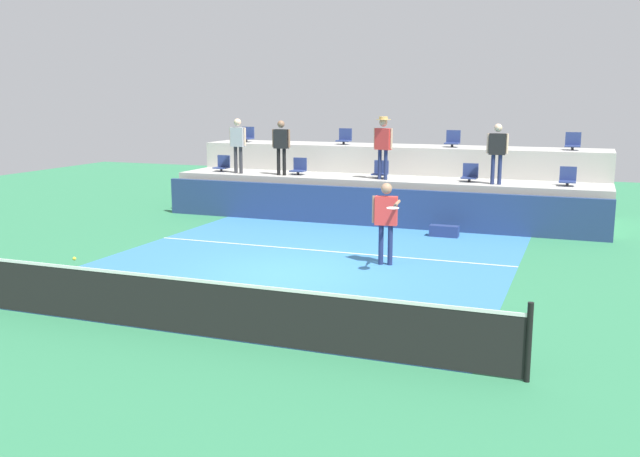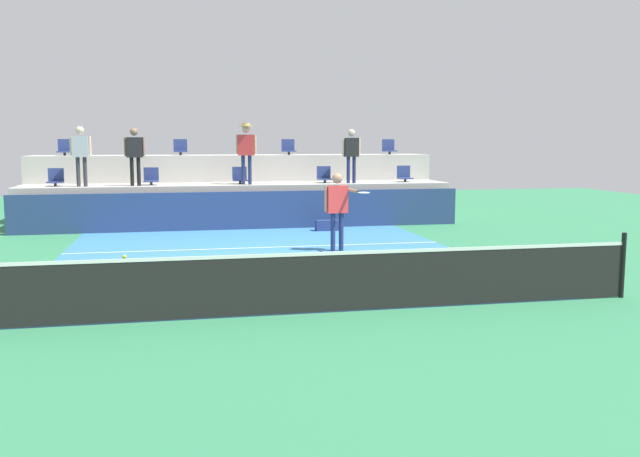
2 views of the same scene
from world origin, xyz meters
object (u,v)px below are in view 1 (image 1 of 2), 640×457
at_px(stadium_chair_lower_far_right, 568,178).
at_px(spectator_in_white, 497,148).
at_px(spectator_with_hat, 383,141).
at_px(stadium_chair_lower_far_left, 222,165).
at_px(tennis_ball, 74,259).
at_px(spectator_leaning_on_rail, 238,140).
at_px(stadium_chair_lower_right, 470,174).
at_px(stadium_chair_lower_center, 381,171).
at_px(spectator_in_grey, 281,142).
at_px(stadium_chair_upper_right, 453,140).
at_px(stadium_chair_upper_left, 345,138).
at_px(equipment_bag, 444,231).
at_px(tennis_player, 386,215).
at_px(stadium_chair_lower_left, 299,168).
at_px(stadium_chair_upper_far_right, 573,143).
at_px(stadium_chair_upper_far_left, 247,136).

height_order(stadium_chair_lower_far_right, spectator_in_white, spectator_in_white).
height_order(stadium_chair_lower_far_right, spectator_with_hat, spectator_with_hat).
relative_size(stadium_chair_lower_far_left, tennis_ball, 7.65).
bearing_deg(spectator_leaning_on_rail, stadium_chair_lower_right, 3.04).
height_order(stadium_chair_lower_center, spectator_with_hat, spectator_with_hat).
bearing_deg(tennis_ball, spectator_in_grey, 92.39).
xyz_separation_m(stadium_chair_lower_far_left, spectator_in_grey, (2.28, -0.38, 0.80)).
xyz_separation_m(stadium_chair_lower_center, spectator_in_grey, (-3.07, -0.38, 0.80)).
xyz_separation_m(spectator_in_grey, spectator_with_hat, (3.25, -0.00, 0.13)).
bearing_deg(stadium_chair_lower_center, spectator_with_hat, -65.86).
bearing_deg(spectator_in_grey, spectator_in_white, 0.00).
height_order(stadium_chair_lower_far_left, spectator_leaning_on_rail, spectator_leaning_on_rail).
relative_size(spectator_in_grey, spectator_with_hat, 0.92).
xyz_separation_m(stadium_chair_lower_far_left, stadium_chair_lower_center, (5.35, 0.00, 0.00)).
relative_size(spectator_leaning_on_rail, spectator_with_hat, 0.94).
bearing_deg(spectator_in_grey, stadium_chair_upper_right, 24.12).
height_order(stadium_chair_upper_left, tennis_ball, stadium_chair_upper_left).
distance_m(stadium_chair_upper_left, equipment_bag, 6.03).
bearing_deg(stadium_chair_upper_right, tennis_player, -90.32).
xyz_separation_m(stadium_chair_lower_center, stadium_chair_lower_far_right, (5.30, 0.00, 0.00)).
xyz_separation_m(stadium_chair_lower_left, stadium_chair_lower_right, (5.30, 0.00, 0.00)).
relative_size(stadium_chair_lower_center, stadium_chair_upper_far_right, 1.00).
bearing_deg(stadium_chair_lower_right, stadium_chair_upper_left, 157.82).
relative_size(stadium_chair_lower_far_left, stadium_chair_upper_far_right, 1.00).
relative_size(spectator_with_hat, equipment_bag, 2.42).
height_order(stadium_chair_upper_left, spectator_leaning_on_rail, spectator_leaning_on_rail).
relative_size(stadium_chair_lower_left, tennis_player, 0.29).
bearing_deg(stadium_chair_lower_left, stadium_chair_lower_far_right, 0.00).
bearing_deg(tennis_player, stadium_chair_upper_left, 115.24).
bearing_deg(spectator_leaning_on_rail, stadium_chair_upper_far_left, 109.35).
distance_m(stadium_chair_lower_right, tennis_ball, 11.71).
xyz_separation_m(tennis_player, spectator_in_white, (1.67, 5.29, 1.13)).
distance_m(spectator_with_hat, tennis_ball, 10.55).
relative_size(stadium_chair_upper_left, stadium_chair_upper_far_right, 1.00).
relative_size(spectator_leaning_on_rail, spectator_in_white, 1.03).
bearing_deg(spectator_in_white, tennis_player, -107.49).
height_order(stadium_chair_lower_right, stadium_chair_upper_far_right, stadium_chair_upper_far_right).
relative_size(stadium_chair_lower_right, stadium_chair_upper_left, 1.00).
xyz_separation_m(stadium_chair_lower_left, stadium_chair_upper_left, (0.88, 1.80, 0.85)).
bearing_deg(tennis_player, stadium_chair_upper_right, 89.68).
height_order(spectator_leaning_on_rail, spectator_with_hat, spectator_with_hat).
xyz_separation_m(stadium_chair_lower_center, spectator_leaning_on_rail, (-4.57, -0.38, 0.83)).
bearing_deg(stadium_chair_upper_far_left, stadium_chair_upper_left, 0.00).
height_order(stadium_chair_lower_far_left, tennis_player, tennis_player).
height_order(stadium_chair_upper_far_left, tennis_player, stadium_chair_upper_far_left).
relative_size(stadium_chair_upper_far_left, stadium_chair_upper_left, 1.00).
bearing_deg(spectator_in_white, stadium_chair_lower_center, 173.62).
bearing_deg(stadium_chair_lower_far_right, stadium_chair_lower_left, 180.00).
distance_m(stadium_chair_lower_left, tennis_ball, 10.44).
height_order(stadium_chair_lower_right, stadium_chair_upper_left, stadium_chair_upper_left).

